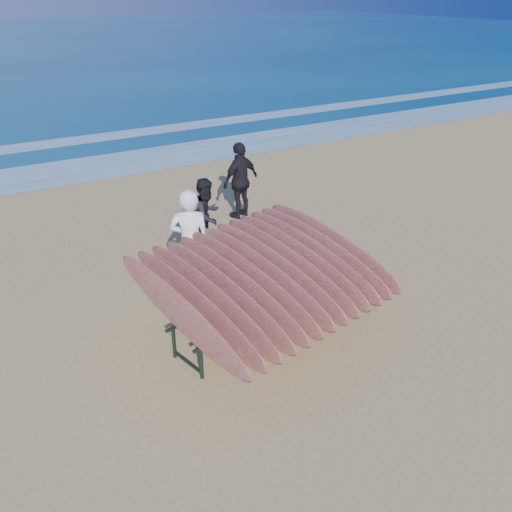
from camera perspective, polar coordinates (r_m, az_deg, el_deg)
The scene contains 7 objects.
ground at distance 8.65m, azimuth 2.77°, elevation -7.68°, with size 120.00×120.00×0.00m, color tan.
foam_near at distance 17.11m, azimuth -16.37°, elevation 8.97°, with size 160.00×160.00×0.00m, color white.
foam_far at distance 20.40m, azimuth -19.18°, elevation 11.31°, with size 160.00×160.00×0.00m, color white.
surfboard_rack at distance 8.19m, azimuth 0.89°, elevation -2.14°, with size 3.70×3.56×1.52m.
person_white at distance 9.29m, azimuth -6.93°, elevation 1.43°, with size 0.69×0.45×1.90m, color white.
person_dark_a at distance 10.82m, azimuth -5.19°, elevation 4.23°, with size 0.75×0.59×1.55m, color black.
person_dark_b at distance 12.49m, azimuth -1.64°, elevation 7.96°, with size 1.04×0.43×1.77m, color black.
Camera 1 is at (-4.05, -5.90, 4.85)m, focal length 38.00 mm.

